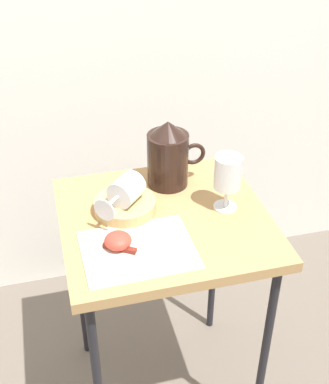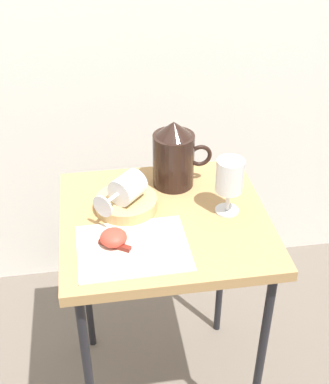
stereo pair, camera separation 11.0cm
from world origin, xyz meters
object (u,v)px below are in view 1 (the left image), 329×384
at_px(table, 164,238).
at_px(wine_glass_upright, 227,175).
at_px(apple_half_left, 118,241).
at_px(knife, 135,252).
at_px(basket_tray, 125,206).
at_px(pitcher, 168,159).
at_px(wine_glass_tipped_near, 125,191).

relative_size(table, wine_glass_upright, 4.57).
xyz_separation_m(apple_half_left, knife, (0.03, -0.04, -0.01)).
relative_size(wine_glass_upright, knife, 0.77).
distance_m(wine_glass_upright, knife, 0.32).
bearing_deg(apple_half_left, basket_tray, 72.80).
bearing_deg(knife, apple_half_left, 134.60).
xyz_separation_m(basket_tray, wine_glass_upright, (0.27, -0.05, 0.09)).
xyz_separation_m(basket_tray, knife, (-0.01, -0.18, -0.01)).
distance_m(table, pitcher, 0.22).
bearing_deg(wine_glass_tipped_near, knife, -94.02).
xyz_separation_m(table, pitcher, (0.05, 0.16, 0.15)).
xyz_separation_m(wine_glass_upright, wine_glass_tipped_near, (-0.26, 0.04, -0.03)).
bearing_deg(knife, basket_tray, 86.81).
bearing_deg(wine_glass_upright, knife, -154.40).
relative_size(table, wine_glass_tipped_near, 4.79).
distance_m(basket_tray, wine_glass_tipped_near, 0.06).
relative_size(basket_tray, wine_glass_upright, 1.05).
xyz_separation_m(table, basket_tray, (-0.10, 0.05, 0.09)).
distance_m(pitcher, wine_glass_upright, 0.19).
distance_m(wine_glass_upright, wine_glass_tipped_near, 0.27).
relative_size(wine_glass_upright, wine_glass_tipped_near, 1.05).
relative_size(wine_glass_upright, apple_half_left, 2.35).
bearing_deg(basket_tray, apple_half_left, -107.20).
distance_m(apple_half_left, knife, 0.05).
height_order(apple_half_left, knife, apple_half_left).
relative_size(table, basket_tray, 4.36).
relative_size(basket_tray, pitcher, 0.83).
relative_size(wine_glass_tipped_near, apple_half_left, 2.24).
xyz_separation_m(pitcher, apple_half_left, (-0.19, -0.25, -0.06)).
bearing_deg(basket_tray, table, -28.11).
height_order(basket_tray, pitcher, pitcher).
height_order(wine_glass_upright, knife, wine_glass_upright).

